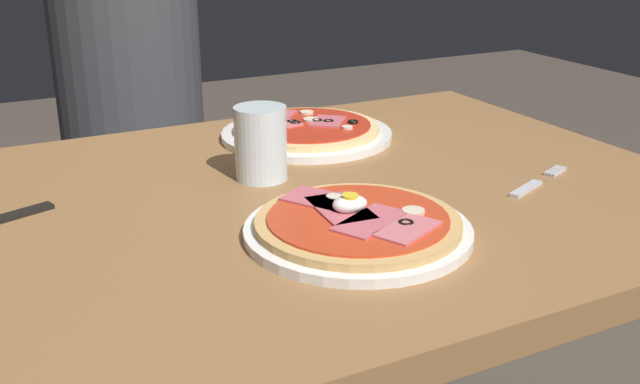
{
  "coord_description": "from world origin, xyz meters",
  "views": [
    {
      "loc": [
        -0.39,
        -0.87,
        1.11
      ],
      "look_at": [
        0.01,
        -0.08,
        0.78
      ],
      "focal_mm": 41.91,
      "sensor_mm": 36.0,
      "label": 1
    }
  ],
  "objects_px": {
    "dining_table": "(286,274)",
    "fork": "(535,183)",
    "pizza_across_left": "(306,131)",
    "pizza_foreground": "(358,226)",
    "water_glass_near": "(260,148)",
    "diner_person": "(137,163)"
  },
  "relations": [
    {
      "from": "pizza_across_left",
      "to": "water_glass_near",
      "type": "distance_m",
      "value": 0.22
    },
    {
      "from": "pizza_foreground",
      "to": "fork",
      "type": "bearing_deg",
      "value": 6.76
    },
    {
      "from": "pizza_foreground",
      "to": "diner_person",
      "type": "xyz_separation_m",
      "value": [
        -0.04,
        0.95,
        -0.2
      ]
    },
    {
      "from": "pizza_foreground",
      "to": "water_glass_near",
      "type": "distance_m",
      "value": 0.24
    },
    {
      "from": "pizza_across_left",
      "to": "diner_person",
      "type": "relative_size",
      "value": 0.25
    },
    {
      "from": "dining_table",
      "to": "pizza_across_left",
      "type": "bearing_deg",
      "value": 57.42
    },
    {
      "from": "fork",
      "to": "pizza_across_left",
      "type": "bearing_deg",
      "value": 117.4
    },
    {
      "from": "pizza_foreground",
      "to": "water_glass_near",
      "type": "xyz_separation_m",
      "value": [
        -0.02,
        0.24,
        0.03
      ]
    },
    {
      "from": "pizza_foreground",
      "to": "water_glass_near",
      "type": "bearing_deg",
      "value": 95.68
    },
    {
      "from": "pizza_foreground",
      "to": "diner_person",
      "type": "bearing_deg",
      "value": 92.49
    },
    {
      "from": "fork",
      "to": "diner_person",
      "type": "xyz_separation_m",
      "value": [
        -0.35,
        0.91,
        -0.19
      ]
    },
    {
      "from": "pizza_foreground",
      "to": "fork",
      "type": "xyz_separation_m",
      "value": [
        0.31,
        0.04,
        -0.01
      ]
    },
    {
      "from": "dining_table",
      "to": "diner_person",
      "type": "height_order",
      "value": "diner_person"
    },
    {
      "from": "water_glass_near",
      "to": "fork",
      "type": "xyz_separation_m",
      "value": [
        0.33,
        -0.2,
        -0.04
      ]
    },
    {
      "from": "dining_table",
      "to": "pizza_foreground",
      "type": "bearing_deg",
      "value": -82.04
    },
    {
      "from": "fork",
      "to": "diner_person",
      "type": "bearing_deg",
      "value": 111.06
    },
    {
      "from": "pizza_across_left",
      "to": "fork",
      "type": "bearing_deg",
      "value": -62.6
    },
    {
      "from": "pizza_foreground",
      "to": "diner_person",
      "type": "height_order",
      "value": "diner_person"
    },
    {
      "from": "dining_table",
      "to": "fork",
      "type": "distance_m",
      "value": 0.38
    },
    {
      "from": "pizza_foreground",
      "to": "pizza_across_left",
      "type": "distance_m",
      "value": 0.41
    },
    {
      "from": "pizza_across_left",
      "to": "diner_person",
      "type": "height_order",
      "value": "diner_person"
    },
    {
      "from": "dining_table",
      "to": "pizza_foreground",
      "type": "distance_m",
      "value": 0.21
    }
  ]
}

